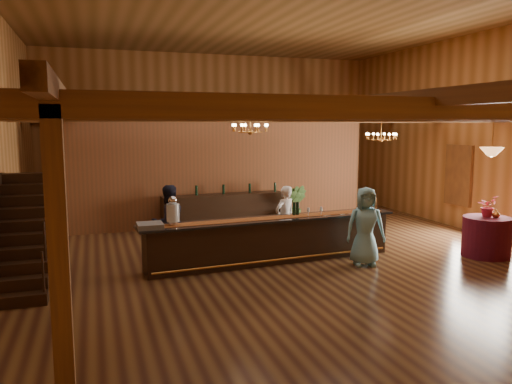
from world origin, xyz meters
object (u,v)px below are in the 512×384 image
object	(u,v)px
backbar_shelf	(224,211)
staff_second	(168,223)
guest	(365,226)
chandelier_right	(381,136)
pendant_lamp	(492,152)
chandelier_left	(250,128)
bartender	(285,218)
tasting_bar	(272,240)
round_table	(486,237)
floor_plant	(294,206)
beverage_dispenser	(173,211)
raffle_drum	(370,204)

from	to	relation	value
backbar_shelf	staff_second	size ratio (longest dim) A/B	2.12
backbar_shelf	guest	bearing A→B (deg)	-70.40
chandelier_right	pendant_lamp	distance (m)	2.82
chandelier_right	chandelier_left	bearing A→B (deg)	-164.99
chandelier_left	bartender	xyz separation A→B (m)	(1.02, 0.49, -2.15)
tasting_bar	bartender	size ratio (longest dim) A/B	3.77
round_table	bartender	size ratio (longest dim) A/B	0.67
tasting_bar	floor_plant	world-z (taller)	floor_plant
floor_plant	guest	bearing A→B (deg)	-90.98
tasting_bar	backbar_shelf	size ratio (longest dim) A/B	1.65
bartender	chandelier_left	bearing A→B (deg)	3.07
beverage_dispenser	guest	size ratio (longest dim) A/B	0.35
round_table	pendant_lamp	size ratio (longest dim) A/B	1.17
chandelier_right	floor_plant	size ratio (longest dim) A/B	0.63
pendant_lamp	guest	distance (m)	3.40
tasting_bar	beverage_dispenser	xyz separation A→B (m)	(-2.18, -0.12, 0.77)
backbar_shelf	chandelier_left	size ratio (longest dim) A/B	4.48
chandelier_left	chandelier_right	xyz separation A→B (m)	(3.93, 1.05, -0.23)
round_table	guest	world-z (taller)	guest
backbar_shelf	chandelier_right	xyz separation A→B (m)	(3.65, -2.42, 2.20)
staff_second	guest	distance (m)	4.31
bartender	pendant_lamp	bearing A→B (deg)	132.47
raffle_drum	guest	distance (m)	1.26
beverage_dispenser	backbar_shelf	world-z (taller)	beverage_dispenser
chandelier_left	backbar_shelf	bearing A→B (deg)	85.37
chandelier_left	floor_plant	world-z (taller)	chandelier_left
staff_second	floor_plant	bearing A→B (deg)	-167.01
guest	staff_second	bearing A→B (deg)	173.82
chandelier_right	pendant_lamp	size ratio (longest dim) A/B	0.89
guest	pendant_lamp	bearing A→B (deg)	12.67
bartender	staff_second	distance (m)	2.77
backbar_shelf	chandelier_left	world-z (taller)	chandelier_left
raffle_drum	staff_second	world-z (taller)	staff_second
beverage_dispenser	pendant_lamp	xyz separation A→B (m)	(7.00, -0.98, 1.14)
chandelier_left	bartender	size ratio (longest dim) A/B	0.51
round_table	chandelier_right	distance (m)	3.60
bartender	floor_plant	distance (m)	2.76
beverage_dispenser	staff_second	bearing A→B (deg)	87.78
beverage_dispenser	staff_second	world-z (taller)	staff_second
raffle_drum	staff_second	bearing A→B (deg)	171.28
chandelier_left	floor_plant	bearing A→B (deg)	52.29
beverage_dispenser	chandelier_right	distance (m)	6.09
backbar_shelf	pendant_lamp	xyz separation A→B (m)	(4.93, -4.92, 1.90)
beverage_dispenser	backbar_shelf	xyz separation A→B (m)	(2.07, 3.94, -0.76)
pendant_lamp	floor_plant	size ratio (longest dim) A/B	0.71
raffle_drum	backbar_shelf	world-z (taller)	raffle_drum
tasting_bar	staff_second	world-z (taller)	staff_second
raffle_drum	guest	size ratio (longest dim) A/B	0.20
pendant_lamp	guest	world-z (taller)	pendant_lamp
beverage_dispenser	floor_plant	size ratio (longest dim) A/B	0.47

